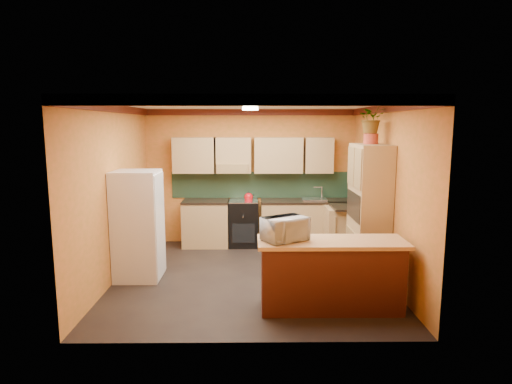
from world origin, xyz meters
TOP-DOWN VIEW (x-y plane):
  - room_shell at (0.02, 0.28)m, footprint 4.24×4.24m
  - base_cabinets_back at (0.49, 1.80)m, footprint 3.65×0.60m
  - countertop_back at (0.49, 1.80)m, footprint 3.65×0.62m
  - stove at (-0.14, 1.80)m, footprint 0.58×0.58m
  - kettle at (-0.04, 1.75)m, footprint 0.21×0.21m
  - sink at (1.26, 1.80)m, footprint 0.48×0.40m
  - base_cabinets_right at (1.80, 1.20)m, footprint 0.60×0.80m
  - countertop_right at (1.80, 1.20)m, footprint 0.62×0.80m
  - fridge at (-1.75, -0.03)m, footprint 0.68×0.66m
  - pantry at (1.85, -0.01)m, footprint 0.48×0.90m
  - fern_pot at (1.85, 0.04)m, footprint 0.22×0.22m
  - fern at (1.85, 0.04)m, footprint 0.50×0.46m
  - breakfast_bar at (1.05, -1.23)m, footprint 1.80×0.55m
  - bar_top at (1.05, -1.23)m, footprint 1.90×0.65m
  - microwave at (0.44, -1.23)m, footprint 0.66×0.60m

SIDE VIEW (x-z plane):
  - base_cabinets_back at x=0.49m, z-range 0.00..0.88m
  - base_cabinets_right at x=1.80m, z-range 0.00..0.88m
  - breakfast_bar at x=1.05m, z-range 0.00..0.88m
  - stove at x=-0.14m, z-range 0.00..0.91m
  - fridge at x=-1.75m, z-range 0.00..1.70m
  - countertop_back at x=0.49m, z-range 0.88..0.92m
  - countertop_right at x=1.80m, z-range 0.88..0.92m
  - bar_top at x=1.05m, z-range 0.88..0.93m
  - sink at x=1.26m, z-range 0.92..0.95m
  - kettle at x=-0.04m, z-range 0.91..1.09m
  - pantry at x=1.85m, z-range 0.00..2.10m
  - microwave at x=0.44m, z-range 0.93..1.23m
  - room_shell at x=0.02m, z-range 0.73..3.45m
  - fern_pot at x=1.85m, z-range 2.10..2.26m
  - fern at x=1.85m, z-range 2.26..2.74m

